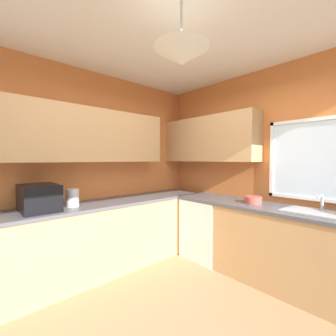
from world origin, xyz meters
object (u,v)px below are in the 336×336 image
object	(u,v)px
dishwasher	(207,228)
sink_assembly	(318,212)
kettle	(73,198)
microwave	(39,198)
bowl	(253,200)

from	to	relation	value
dishwasher	sink_assembly	size ratio (longest dim) A/B	1.34
kettle	sink_assembly	bearing A→B (deg)	41.08
microwave	sink_assembly	xyz separation A→B (m)	(2.08, 2.15, -0.13)
dishwasher	kettle	world-z (taller)	kettle
microwave	sink_assembly	distance (m)	3.00
dishwasher	bowl	size ratio (longest dim) A/B	4.14
sink_assembly	bowl	xyz separation A→B (m)	(-0.71, -0.01, 0.03)
microwave	kettle	distance (m)	0.35
kettle	bowl	size ratio (longest dim) A/B	1.02
sink_assembly	kettle	bearing A→B (deg)	-138.92
microwave	bowl	distance (m)	2.55
bowl	microwave	bearing A→B (deg)	-122.61
dishwasher	sink_assembly	distance (m)	1.51
kettle	dishwasher	bearing A→B (deg)	70.05
bowl	kettle	bearing A→B (deg)	-127.02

